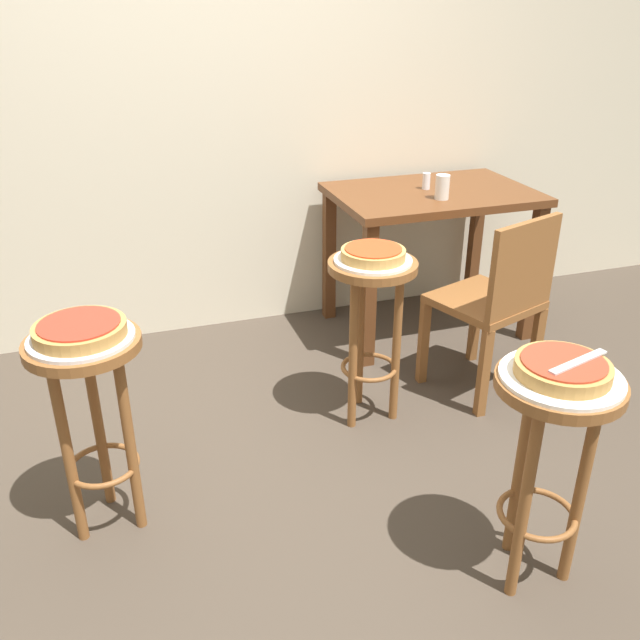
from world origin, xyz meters
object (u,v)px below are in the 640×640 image
object	(u,v)px
serving_plate_middle	(81,338)
pizza_foreground	(563,368)
stool_leftside	(371,307)
serving_plate_leftside	(373,260)
dining_table	(431,215)
pizza_server_knife	(578,362)
wooden_chair	(497,299)
condiment_shaker	(426,181)
serving_plate_foreground	(561,377)
cup_near_edge	(442,187)
stool_middle	(91,394)
stool_foreground	(550,438)
pizza_leftside	(373,254)
pizza_middle	(80,329)

from	to	relation	value
serving_plate_middle	pizza_foreground	bearing A→B (deg)	-27.89
stool_leftside	serving_plate_leftside	bearing A→B (deg)	180.00
dining_table	pizza_server_knife	bearing A→B (deg)	-104.27
wooden_chair	pizza_foreground	bearing A→B (deg)	-113.98
condiment_shaker	serving_plate_foreground	bearing A→B (deg)	-104.38
stool_leftside	cup_near_edge	size ratio (longest dim) A/B	6.09
serving_plate_foreground	stool_middle	distance (m)	1.43
stool_foreground	serving_plate_middle	world-z (taller)	serving_plate_middle
serving_plate_leftside	pizza_server_knife	bearing A→B (deg)	-79.99
condiment_shaker	stool_leftside	bearing A→B (deg)	-128.47
serving_plate_foreground	pizza_server_knife	xyz separation A→B (m)	(0.03, -0.02, 0.06)
stool_foreground	condiment_shaker	bearing A→B (deg)	75.62
pizza_leftside	dining_table	size ratio (longest dim) A/B	0.25
wooden_chair	pizza_server_knife	xyz separation A→B (m)	(-0.42, -1.03, 0.31)
serving_plate_foreground	stool_middle	bearing A→B (deg)	152.11
pizza_middle	serving_plate_leftside	distance (m)	1.15
serving_plate_middle	cup_near_edge	size ratio (longest dim) A/B	2.74
dining_table	stool_foreground	bearing A→B (deg)	-105.36
stool_foreground	pizza_middle	distance (m)	1.44
pizza_foreground	stool_leftside	bearing A→B (deg)	98.53
serving_plate_middle	stool_leftside	world-z (taller)	serving_plate_middle
pizza_middle	wooden_chair	distance (m)	1.76
stool_middle	cup_near_edge	world-z (taller)	cup_near_edge
pizza_leftside	stool_middle	bearing A→B (deg)	-163.09
stool_middle	serving_plate_leftside	distance (m)	1.17
pizza_middle	stool_leftside	xyz separation A→B (m)	(1.10, 0.34, -0.23)
stool_middle	pizza_leftside	bearing A→B (deg)	16.91
serving_plate_foreground	pizza_server_knife	size ratio (longest dim) A/B	1.54
pizza_foreground	serving_plate_leftside	world-z (taller)	pizza_foreground
dining_table	wooden_chair	bearing A→B (deg)	-91.71
stool_leftside	pizza_server_knife	bearing A→B (deg)	-79.99
serving_plate_leftside	stool_leftside	bearing A→B (deg)	0.00
stool_leftside	pizza_leftside	xyz separation A→B (m)	(-0.00, 0.00, 0.23)
pizza_foreground	serving_plate_middle	world-z (taller)	pizza_foreground
serving_plate_leftside	condiment_shaker	bearing A→B (deg)	51.53
pizza_middle	pizza_server_knife	size ratio (longest dim) A/B	1.28
serving_plate_foreground	pizza_middle	world-z (taller)	pizza_middle
stool_leftside	serving_plate_foreground	bearing A→B (deg)	-81.47
pizza_middle	wooden_chair	size ratio (longest dim) A/B	0.33
stool_leftside	stool_middle	bearing A→B (deg)	-163.09
serving_plate_middle	condiment_shaker	world-z (taller)	condiment_shaker
stool_leftside	pizza_server_knife	size ratio (longest dim) A/B	3.27
pizza_server_knife	condiment_shaker	bearing A→B (deg)	60.85
serving_plate_leftside	pizza_server_knife	world-z (taller)	pizza_server_knife
condiment_shaker	wooden_chair	world-z (taller)	condiment_shaker
stool_foreground	pizza_middle	bearing A→B (deg)	152.11
stool_leftside	cup_near_edge	distance (m)	0.87
stool_foreground	stool_middle	world-z (taller)	same
serving_plate_foreground	dining_table	xyz separation A→B (m)	(0.47, 1.72, -0.08)
serving_plate_middle	pizza_server_knife	size ratio (longest dim) A/B	1.47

